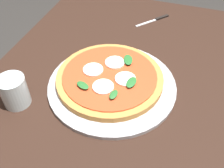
# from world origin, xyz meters

# --- Properties ---
(dining_table) EXTENTS (1.27, 0.82, 0.75)m
(dining_table) POSITION_xyz_m (0.00, 0.00, 0.64)
(dining_table) COLOR black
(dining_table) RESTS_ON ground_plane
(serving_tray) EXTENTS (0.36, 0.36, 0.01)m
(serving_tray) POSITION_xyz_m (0.08, 0.03, 0.76)
(serving_tray) COLOR #B2B2B7
(serving_tray) RESTS_ON dining_table
(pizza) EXTENTS (0.30, 0.30, 0.03)m
(pizza) POSITION_xyz_m (0.09, 0.04, 0.77)
(pizza) COLOR #C6843F
(pizza) RESTS_ON serving_tray
(knife) EXTENTS (0.12, 0.11, 0.01)m
(knife) POSITION_xyz_m (0.48, -0.02, 0.75)
(knife) COLOR black
(knife) RESTS_ON dining_table
(glass_cup) EXTENTS (0.07, 0.07, 0.09)m
(glass_cup) POSITION_xyz_m (-0.06, 0.25, 0.79)
(glass_cup) COLOR silver
(glass_cup) RESTS_ON dining_table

